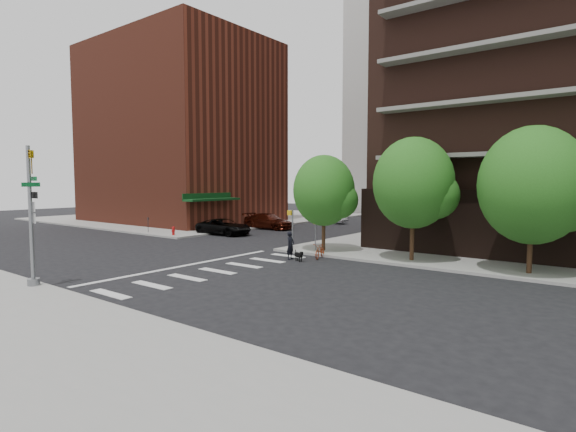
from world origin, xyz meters
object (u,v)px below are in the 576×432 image
(fire_hydrant, at_px, (173,230))
(dog_walker, at_px, (290,246))
(parked_car_black, at_px, (224,227))
(parked_car_maroon, at_px, (268,221))
(traffic_signal, at_px, (32,227))
(scooter, at_px, (320,251))
(parked_car_silver, at_px, (329,217))

(fire_hydrant, bearing_deg, dog_walker, -10.62)
(parked_car_black, height_order, parked_car_maroon, parked_car_maroon)
(fire_hydrant, relative_size, dog_walker, 0.44)
(traffic_signal, relative_size, scooter, 3.49)
(parked_car_black, distance_m, scooter, 14.13)
(traffic_signal, bearing_deg, parked_car_black, 112.26)
(dog_walker, bearing_deg, traffic_signal, 156.39)
(parked_car_silver, distance_m, scooter, 23.01)
(parked_car_silver, relative_size, scooter, 2.47)
(parked_car_maroon, height_order, scooter, parked_car_maroon)
(scooter, height_order, dog_walker, dog_walker)
(parked_car_silver, xyz_separation_m, dog_walker, (10.71, -21.09, 0.13))
(parked_car_silver, height_order, scooter, parked_car_silver)
(traffic_signal, distance_m, dog_walker, 13.46)
(fire_hydrant, relative_size, parked_car_black, 0.15)
(parked_car_maroon, bearing_deg, parked_car_black, 177.05)
(traffic_signal, xyz_separation_m, dog_walker, (4.34, 12.60, -1.87))
(traffic_signal, height_order, parked_car_maroon, traffic_signal)
(scooter, bearing_deg, parked_car_maroon, 122.60)
(parked_car_maroon, distance_m, parked_car_silver, 8.87)
(parked_car_black, relative_size, dog_walker, 3.02)
(scooter, bearing_deg, fire_hydrant, 157.34)
(fire_hydrant, bearing_deg, traffic_signal, -56.74)
(parked_car_maroon, xyz_separation_m, scooter, (13.25, -10.93, -0.31))
(fire_hydrant, relative_size, scooter, 0.43)
(parked_car_silver, height_order, dog_walker, dog_walker)
(traffic_signal, bearing_deg, fire_hydrant, 123.26)
(parked_car_black, distance_m, parked_car_maroon, 6.04)
(fire_hydrant, distance_m, dog_walker, 14.62)
(traffic_signal, relative_size, fire_hydrant, 8.20)
(parked_car_maroon, xyz_separation_m, dog_walker, (12.07, -12.33, 0.07))
(traffic_signal, relative_size, parked_car_maroon, 1.15)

